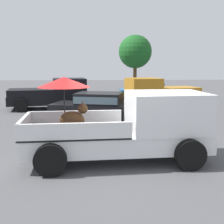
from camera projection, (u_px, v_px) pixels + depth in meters
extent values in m
plane|color=#4C4C4F|center=(117.00, 160.00, 8.20)|extent=(80.00, 80.00, 0.00)
cylinder|color=black|center=(167.00, 136.00, 9.30)|extent=(0.82, 0.34, 0.80)
cylinder|color=black|center=(190.00, 155.00, 7.38)|extent=(0.82, 0.34, 0.80)
cylinder|color=black|center=(56.00, 139.00, 8.89)|extent=(0.82, 0.34, 0.80)
cylinder|color=black|center=(50.00, 160.00, 6.97)|extent=(0.82, 0.34, 0.80)
cube|color=white|center=(117.00, 140.00, 8.11)|extent=(5.11, 2.15, 0.50)
cube|color=white|center=(166.00, 111.00, 8.14)|extent=(2.22, 2.00, 1.08)
cube|color=#4C606B|center=(201.00, 104.00, 8.22)|extent=(0.18, 1.72, 0.64)
cube|color=black|center=(75.00, 132.00, 7.93)|extent=(2.92, 2.03, 0.06)
cube|color=white|center=(75.00, 117.00, 8.79)|extent=(2.80, 0.30, 0.40)
cube|color=white|center=(75.00, 131.00, 6.99)|extent=(2.80, 0.30, 0.40)
cube|color=white|center=(24.00, 125.00, 7.73)|extent=(0.23, 1.84, 0.40)
ellipsoid|color=#472D19|center=(72.00, 120.00, 8.01)|extent=(0.70, 0.37, 0.52)
sphere|color=#472D19|center=(83.00, 109.00, 7.99)|extent=(0.30, 0.30, 0.28)
cone|color=#472D19|center=(83.00, 103.00, 8.04)|extent=(0.10, 0.10, 0.12)
cone|color=#472D19|center=(83.00, 104.00, 7.89)|extent=(0.10, 0.10, 0.12)
cylinder|color=black|center=(65.00, 108.00, 8.03)|extent=(0.03, 0.03, 1.21)
cone|color=red|center=(64.00, 82.00, 7.91)|extent=(1.53, 1.53, 0.28)
cylinder|color=black|center=(143.00, 103.00, 16.99)|extent=(0.80, 0.43, 0.76)
cylinder|color=black|center=(132.00, 100.00, 18.79)|extent=(0.80, 0.43, 0.76)
cylinder|color=black|center=(191.00, 101.00, 17.86)|extent=(0.80, 0.43, 0.76)
cylinder|color=black|center=(176.00, 98.00, 19.67)|extent=(0.80, 0.43, 0.76)
cube|color=#B27219|center=(161.00, 98.00, 18.30)|extent=(5.08, 2.85, 0.50)
cube|color=#B27219|center=(143.00, 86.00, 17.85)|extent=(2.26, 2.19, 1.00)
cube|color=#B27219|center=(175.00, 90.00, 18.50)|extent=(3.04, 2.37, 0.40)
cylinder|color=black|center=(75.00, 100.00, 18.75)|extent=(0.79, 0.39, 0.76)
cylinder|color=black|center=(78.00, 104.00, 16.92)|extent=(0.79, 0.39, 0.76)
cylinder|color=black|center=(23.00, 101.00, 18.02)|extent=(0.79, 0.39, 0.76)
cylinder|color=black|center=(21.00, 105.00, 16.20)|extent=(0.79, 0.39, 0.76)
cube|color=black|center=(50.00, 99.00, 17.44)|extent=(5.05, 2.65, 0.50)
cube|color=black|center=(69.00, 87.00, 17.59)|extent=(2.20, 2.12, 1.00)
cube|color=black|center=(32.00, 92.00, 17.14)|extent=(2.98, 2.26, 0.40)
cylinder|color=black|center=(64.00, 116.00, 13.25)|extent=(0.69, 0.38, 0.66)
cylinder|color=black|center=(76.00, 110.00, 14.95)|extent=(0.69, 0.38, 0.66)
cylinder|color=black|center=(122.00, 118.00, 12.72)|extent=(0.69, 0.38, 0.66)
cylinder|color=black|center=(128.00, 112.00, 14.42)|extent=(0.69, 0.38, 0.66)
cube|color=black|center=(97.00, 109.00, 13.80)|extent=(4.60, 2.77, 0.52)
cube|color=black|center=(99.00, 99.00, 13.69)|extent=(2.43, 2.07, 0.56)
cube|color=#4C606B|center=(99.00, 99.00, 13.69)|extent=(2.39, 2.13, 0.32)
cylinder|color=black|center=(165.00, 95.00, 22.32)|extent=(0.66, 0.23, 0.66)
cylinder|color=black|center=(170.00, 97.00, 20.58)|extent=(0.66, 0.23, 0.66)
cylinder|color=black|center=(130.00, 95.00, 22.24)|extent=(0.66, 0.23, 0.66)
cylinder|color=black|center=(132.00, 97.00, 20.50)|extent=(0.66, 0.23, 0.66)
cube|color=#195999|center=(149.00, 93.00, 21.37)|extent=(4.33, 1.83, 0.52)
cube|color=#195999|center=(148.00, 86.00, 21.29)|extent=(2.13, 1.64, 0.56)
cube|color=#4C606B|center=(148.00, 86.00, 21.29)|extent=(2.07, 1.72, 0.32)
cylinder|color=brown|center=(135.00, 78.00, 26.60)|extent=(0.32, 0.32, 2.70)
sphere|color=#19561E|center=(135.00, 52.00, 26.21)|extent=(3.00, 3.00, 3.00)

